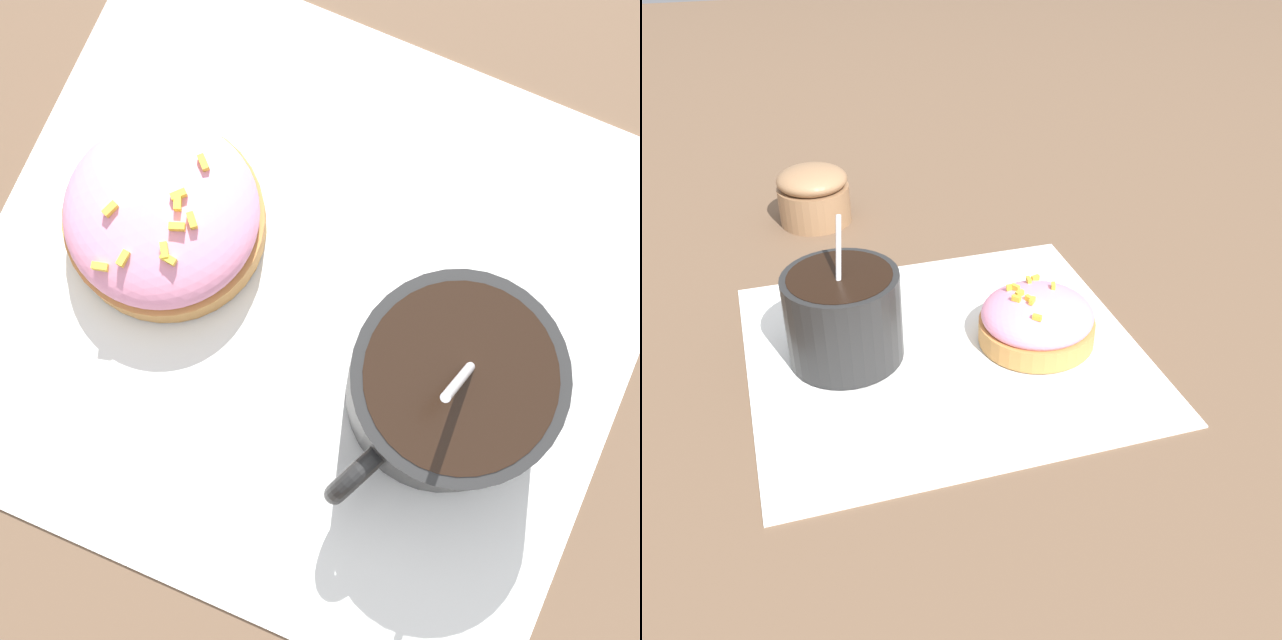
# 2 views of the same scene
# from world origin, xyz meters

# --- Properties ---
(ground_plane) EXTENTS (3.00, 3.00, 0.00)m
(ground_plane) POSITION_xyz_m (0.00, 0.00, 0.00)
(ground_plane) COLOR brown
(paper_napkin) EXTENTS (0.32, 0.30, 0.00)m
(paper_napkin) POSITION_xyz_m (0.00, 0.00, 0.00)
(paper_napkin) COLOR white
(paper_napkin) RESTS_ON ground_plane
(coffee_cup) EXTENTS (0.09, 0.11, 0.11)m
(coffee_cup) POSITION_xyz_m (0.07, -0.01, 0.04)
(coffee_cup) COLOR black
(coffee_cup) RESTS_ON paper_napkin
(frosted_pastry) EXTENTS (0.09, 0.09, 0.04)m
(frosted_pastry) POSITION_xyz_m (-0.08, 0.01, 0.02)
(frosted_pastry) COLOR #C18442
(frosted_pastry) RESTS_ON paper_napkin
(sugar_bowl) EXTENTS (0.07, 0.07, 0.06)m
(sugar_bowl) POSITION_xyz_m (0.08, -0.26, 0.03)
(sugar_bowl) COLOR #99704C
(sugar_bowl) RESTS_ON ground_plane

